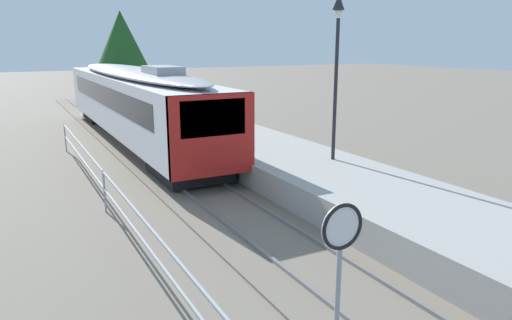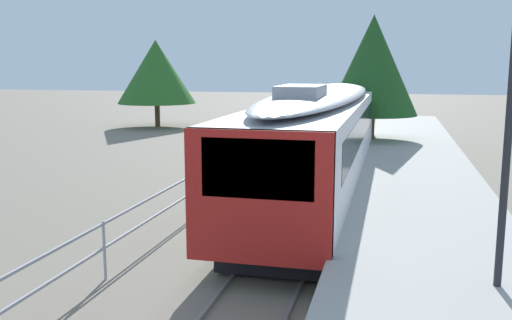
% 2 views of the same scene
% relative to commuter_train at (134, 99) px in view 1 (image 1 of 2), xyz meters
% --- Properties ---
extents(ground_plane, '(160.00, 160.00, 0.00)m').
position_rel_commuter_train_xyz_m(ground_plane, '(-3.00, -8.52, -2.15)').
color(ground_plane, slate).
extents(track_rails, '(3.20, 60.00, 0.14)m').
position_rel_commuter_train_xyz_m(track_rails, '(0.00, -8.52, -2.11)').
color(track_rails, slate).
rests_on(track_rails, ground).
extents(commuter_train, '(2.82, 19.75, 3.74)m').
position_rel_commuter_train_xyz_m(commuter_train, '(0.00, 0.00, 0.00)').
color(commuter_train, silver).
rests_on(commuter_train, track_rails).
extents(station_platform, '(3.90, 60.00, 0.90)m').
position_rel_commuter_train_xyz_m(station_platform, '(3.25, -8.52, -1.70)').
color(station_platform, '#A8A59E').
rests_on(station_platform, ground).
extents(platform_lamp_mid_platform, '(0.34, 0.34, 5.35)m').
position_rel_commuter_train_xyz_m(platform_lamp_mid_platform, '(4.11, -10.33, 2.48)').
color(platform_lamp_mid_platform, '#232328').
rests_on(platform_lamp_mid_platform, station_platform).
extents(speed_limit_sign, '(0.61, 0.10, 2.81)m').
position_rel_commuter_train_xyz_m(speed_limit_sign, '(-2.03, -18.59, -0.02)').
color(speed_limit_sign, '#9EA0A5').
rests_on(speed_limit_sign, ground).
extents(tree_behind_station_far, '(4.29, 4.29, 6.74)m').
position_rel_commuter_train_xyz_m(tree_behind_station_far, '(1.33, 7.84, 2.24)').
color(tree_behind_station_far, brown).
rests_on(tree_behind_station_far, ground).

